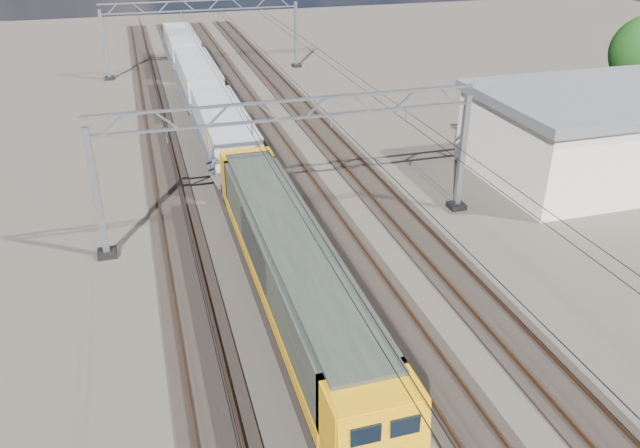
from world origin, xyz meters
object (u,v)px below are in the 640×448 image
object	(u,v)px
hopper_wagon_lead	(224,132)
hopper_wagon_mid	(198,80)
catenary_gantry_far	(203,34)
hopper_wagon_third	(182,46)
industrial_shed	(625,131)
locomotive	(291,267)
catenary_gantry_mid	(293,162)

from	to	relation	value
hopper_wagon_lead	hopper_wagon_mid	distance (m)	14.20
catenary_gantry_far	hopper_wagon_third	bearing A→B (deg)	125.66
catenary_gantry_far	hopper_wagon_third	distance (m)	3.82
hopper_wagon_lead	hopper_wagon_third	distance (m)	28.40
catenary_gantry_far	industrial_shed	xyz separation A→B (m)	(22.00, -34.00, -1.18)
hopper_wagon_third	industrial_shed	world-z (taller)	industrial_shed
locomotive	hopper_wagon_mid	world-z (taller)	locomotive
hopper_wagon_third	industrial_shed	bearing A→B (deg)	-56.88
catenary_gantry_far	locomotive	bearing A→B (deg)	-92.64
catenary_gantry_far	hopper_wagon_lead	size ratio (longest dim) A/B	1.53
hopper_wagon_lead	hopper_wagon_third	size ratio (longest dim) A/B	1.00
catenary_gantry_mid	hopper_wagon_lead	distance (m)	10.71
locomotive	hopper_wagon_lead	bearing A→B (deg)	90.00
hopper_wagon_mid	catenary_gantry_far	bearing A→B (deg)	80.06
hopper_wagon_mid	industrial_shed	xyz separation A→B (m)	(24.00, -22.59, 0.49)
locomotive	catenary_gantry_far	bearing A→B (deg)	87.36
hopper_wagon_third	locomotive	bearing A→B (deg)	-90.00
hopper_wagon_third	catenary_gantry_far	bearing A→B (deg)	-54.34
catenary_gantry_far	hopper_wagon_third	world-z (taller)	catenary_gantry_far
hopper_wagon_lead	industrial_shed	distance (m)	25.43
catenary_gantry_far	industrial_shed	distance (m)	40.51
hopper_wagon_lead	hopper_wagon_mid	xyz separation A→B (m)	(0.00, 14.20, 0.00)
locomotive	industrial_shed	distance (m)	25.74
hopper_wagon_third	hopper_wagon_lead	bearing A→B (deg)	-90.00
hopper_wagon_lead	hopper_wagon_third	bearing A→B (deg)	90.00
hopper_wagon_mid	locomotive	bearing A→B (deg)	-90.00
catenary_gantry_mid	locomotive	distance (m)	7.74
catenary_gantry_far	industrial_shed	world-z (taller)	catenary_gantry_far
catenary_gantry_mid	locomotive	xyz separation A→B (m)	(-2.00, -7.31, -1.58)
catenary_gantry_far	hopper_wagon_third	size ratio (longest dim) A/B	1.53
industrial_shed	hopper_wagon_third	bearing A→B (deg)	123.12
catenary_gantry_far	industrial_shed	bearing A→B (deg)	-57.09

